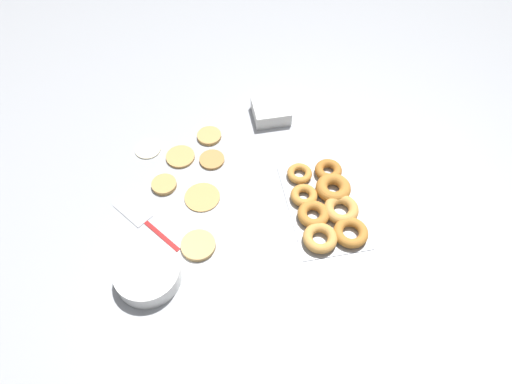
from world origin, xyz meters
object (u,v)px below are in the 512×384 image
(spatula, at_px, (139,216))
(pancake_4, at_px, (164,185))
(pancake_5, at_px, (148,149))
(pancake_3, at_px, (212,160))
(container_stack, at_px, (271,111))
(batter_bowl, at_px, (148,274))
(pancake_0, at_px, (180,157))
(pancake_2, at_px, (202,197))
(pancake_6, at_px, (209,136))
(donut_tray, at_px, (326,205))
(pancake_1, at_px, (198,245))

(spatula, bearing_deg, pancake_4, -76.84)
(spatula, bearing_deg, pancake_5, -46.07)
(pancake_3, distance_m, spatula, 0.32)
(pancake_3, xyz_separation_m, container_stack, (0.17, -0.24, 0.02))
(pancake_4, distance_m, batter_bowl, 0.33)
(pancake_5, distance_m, container_stack, 0.47)
(batter_bowl, relative_size, container_stack, 1.45)
(pancake_0, bearing_deg, pancake_5, 61.93)
(spatula, bearing_deg, pancake_3, -91.65)
(pancake_2, bearing_deg, pancake_0, 16.39)
(pancake_5, bearing_deg, pancake_3, -113.14)
(pancake_3, height_order, pancake_6, pancake_6)
(pancake_2, xyz_separation_m, pancake_3, (0.15, -0.05, 0.00))
(pancake_4, xyz_separation_m, container_stack, (0.25, -0.41, 0.02))
(pancake_4, height_order, batter_bowl, batter_bowl)
(batter_bowl, bearing_deg, pancake_2, -35.64)
(pancake_6, xyz_separation_m, batter_bowl, (-0.52, 0.24, 0.02))
(pancake_4, xyz_separation_m, pancake_5, (0.17, 0.05, -0.00))
(pancake_0, distance_m, pancake_5, 0.12)
(pancake_2, height_order, donut_tray, donut_tray)
(donut_tray, relative_size, container_stack, 2.86)
(container_stack, bearing_deg, pancake_0, 111.95)
(pancake_3, bearing_deg, pancake_1, 165.64)
(pancake_3, bearing_deg, container_stack, -54.42)
(spatula, bearing_deg, pancake_0, -72.08)
(pancake_0, height_order, donut_tray, donut_tray)
(pancake_0, distance_m, donut_tray, 0.53)
(donut_tray, distance_m, batter_bowl, 0.58)
(container_stack, bearing_deg, pancake_6, 104.80)
(pancake_1, distance_m, pancake_3, 0.34)
(pancake_3, relative_size, pancake_5, 0.95)
(pancake_4, relative_size, pancake_5, 0.91)
(pancake_2, xyz_separation_m, container_stack, (0.32, -0.30, 0.02))
(pancake_3, bearing_deg, batter_bowl, 149.96)
(pancake_4, distance_m, pancake_6, 0.26)
(batter_bowl, bearing_deg, pancake_0, -16.39)
(pancake_5, height_order, donut_tray, donut_tray)
(pancake_2, relative_size, container_stack, 0.89)
(pancake_1, height_order, spatula, pancake_1)
(spatula, bearing_deg, pancake_1, -167.30)
(pancake_1, height_order, pancake_6, pancake_1)
(pancake_1, xyz_separation_m, spatula, (0.14, 0.17, -0.01))
(pancake_3, xyz_separation_m, batter_bowl, (-0.41, 0.23, 0.02))
(pancake_2, distance_m, container_stack, 0.44)
(pancake_2, relative_size, donut_tray, 0.31)
(pancake_1, distance_m, batter_bowl, 0.17)
(pancake_5, height_order, batter_bowl, batter_bowl)
(pancake_0, distance_m, spatula, 0.27)
(pancake_3, distance_m, pancake_5, 0.23)
(pancake_6, distance_m, spatula, 0.40)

